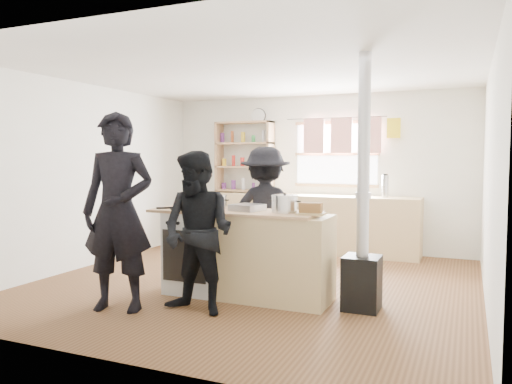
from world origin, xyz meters
TOP-DOWN VIEW (x-y plane):
  - ground at (0.00, 0.00)m, footprint 5.00×5.00m
  - back_counter at (0.00, 2.22)m, footprint 3.40×0.55m
  - shelving_unit at (-1.20, 2.34)m, footprint 1.00×0.28m
  - thermos at (1.17, 2.22)m, footprint 0.10×0.10m
  - cooking_island at (0.14, -0.55)m, footprint 1.97×0.64m
  - skillet_greens at (-0.51, -0.67)m, footprint 0.47×0.47m
  - roast_tray at (0.14, -0.53)m, footprint 0.37×0.36m
  - stockpot_stove at (-0.26, -0.46)m, footprint 0.21×0.21m
  - stockpot_counter at (0.58, -0.56)m, footprint 0.28×0.28m
  - bread_board at (0.87, -0.62)m, footprint 0.29×0.22m
  - flue_heater at (1.37, -0.52)m, footprint 0.35×0.35m
  - person_near_left at (-0.83, -1.46)m, footprint 0.80×0.63m
  - person_near_right at (-0.05, -1.25)m, footprint 0.82×0.67m
  - person_far at (0.00, 0.32)m, footprint 1.20×0.94m

SIDE VIEW (x-z plane):
  - ground at x=0.00m, z-range -0.01..0.00m
  - back_counter at x=0.00m, z-range 0.00..0.90m
  - cooking_island at x=0.14m, z-range 0.00..0.93m
  - flue_heater at x=1.37m, z-range -0.60..1.90m
  - person_near_right at x=-0.05m, z-range 0.00..1.56m
  - person_far at x=0.00m, z-range 0.00..1.63m
  - skillet_greens at x=-0.51m, z-range 0.93..0.98m
  - roast_tray at x=0.14m, z-range 0.93..1.00m
  - person_near_left at x=-0.83m, z-range 0.00..1.94m
  - bread_board at x=0.87m, z-range 0.92..1.04m
  - stockpot_stove at x=-0.26m, z-range 0.92..1.10m
  - stockpot_counter at x=0.58m, z-range 0.92..1.13m
  - thermos at x=1.17m, z-range 0.90..1.23m
  - shelving_unit at x=-1.20m, z-range 0.91..2.11m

